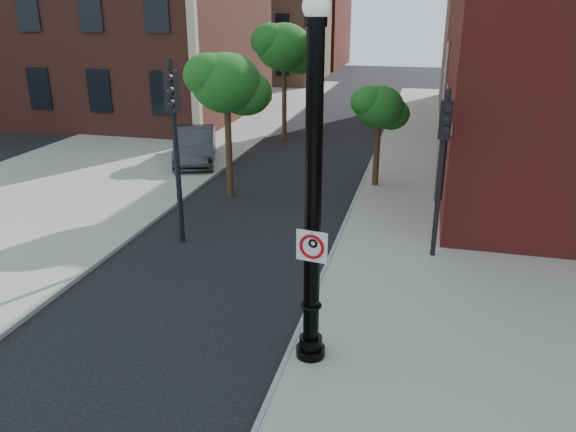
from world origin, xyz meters
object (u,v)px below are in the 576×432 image
(traffic_signal_right, at_px, (443,149))
(parked_car, at_px, (195,145))
(lamppost, at_px, (313,211))
(traffic_signal_left, at_px, (174,122))
(no_parking_sign, at_px, (312,246))

(traffic_signal_right, bearing_deg, parked_car, 150.43)
(lamppost, bearing_deg, parked_car, 121.00)
(lamppost, distance_m, traffic_signal_left, 7.05)
(parked_car, height_order, traffic_signal_left, traffic_signal_left)
(traffic_signal_right, bearing_deg, traffic_signal_left, -167.74)
(no_parking_sign, xyz_separation_m, traffic_signal_right, (2.28, 5.69, 0.60))
(lamppost, xyz_separation_m, traffic_signal_left, (-4.97, 4.97, 0.43))
(traffic_signal_right, bearing_deg, no_parking_sign, -103.83)
(parked_car, bearing_deg, traffic_signal_right, -57.39)
(lamppost, xyz_separation_m, traffic_signal_right, (2.31, 5.52, -0.00))
(traffic_signal_left, bearing_deg, parked_car, 119.60)
(parked_car, bearing_deg, traffic_signal_left, -89.54)
(traffic_signal_right, bearing_deg, lamppost, -104.71)
(lamppost, relative_size, traffic_signal_right, 1.46)
(lamppost, height_order, traffic_signal_left, lamppost)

